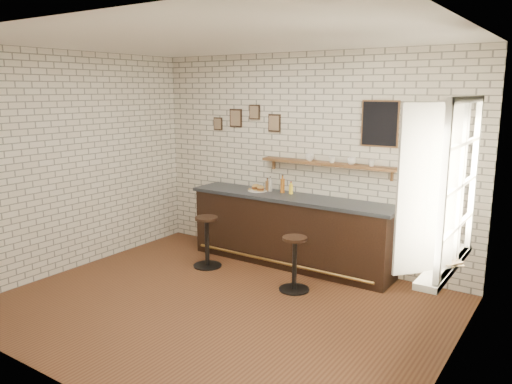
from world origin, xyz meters
TOP-DOWN VIEW (x-y plane):
  - ground at (0.00, 0.00)m, footprint 5.00×5.00m
  - bar_counter at (-0.05, 1.70)m, footprint 3.10×0.65m
  - sandwich_plate at (-0.63, 1.73)m, footprint 0.28×0.28m
  - ciabatta_sandwich at (-0.62, 1.73)m, footprint 0.27×0.20m
  - potato_chips at (-0.64, 1.73)m, footprint 0.26×0.18m
  - bitters_bottle_brown at (-0.52, 1.82)m, footprint 0.06×0.06m
  - bitters_bottle_white at (-0.47, 1.82)m, footprint 0.06×0.06m
  - bitters_bottle_amber at (-0.26, 1.82)m, footprint 0.06×0.06m
  - condiment_bottle_yellow at (-0.12, 1.82)m, footprint 0.06×0.06m
  - bar_stool_left at (-0.98, 0.96)m, footprint 0.40×0.40m
  - bar_stool_right at (0.48, 0.90)m, footprint 0.39×0.39m
  - wall_shelf at (0.40, 1.90)m, footprint 2.00×0.18m
  - shelf_cup_a at (0.14, 1.90)m, footprint 0.14×0.14m
  - shelf_cup_b at (0.48, 1.90)m, footprint 0.12×0.12m
  - shelf_cup_c at (0.77, 1.90)m, footprint 0.17×0.17m
  - shelf_cup_d at (1.04, 1.90)m, footprint 0.10×0.10m
  - back_wall_decor at (0.23, 1.98)m, footprint 2.96×0.02m
  - window_sill at (2.40, 0.30)m, footprint 0.20×1.35m
  - casement_window at (2.36, 0.30)m, footprint 0.40×1.30m
  - book_lower at (2.38, 0.25)m, footprint 0.26×0.28m
  - book_upper at (2.38, 0.27)m, footprint 0.23×0.26m

SIDE VIEW (x-z plane):
  - ground at x=0.00m, z-range 0.00..0.00m
  - bar_stool_right at x=0.48m, z-range 0.02..0.72m
  - bar_stool_left at x=-0.98m, z-range 0.03..0.75m
  - bar_counter at x=-0.05m, z-range 0.00..1.01m
  - window_sill at x=2.40m, z-range 0.87..0.93m
  - book_lower at x=2.38m, z-range 0.93..0.95m
  - book_upper at x=2.38m, z-range 0.95..0.97m
  - sandwich_plate at x=-0.63m, z-range 1.01..1.02m
  - potato_chips at x=-0.64m, z-range 1.02..1.02m
  - ciabatta_sandwich at x=-0.62m, z-range 1.02..1.10m
  - condiment_bottle_yellow at x=-0.12m, z-range 1.00..1.18m
  - bitters_bottle_brown at x=-0.52m, z-range 0.99..1.19m
  - bitters_bottle_white at x=-0.47m, z-range 0.99..1.21m
  - bitters_bottle_amber at x=-0.26m, z-range 0.99..1.25m
  - wall_shelf at x=0.40m, z-range 1.39..1.57m
  - shelf_cup_b at x=0.48m, z-range 1.50..1.58m
  - shelf_cup_d at x=1.04m, z-range 1.50..1.59m
  - shelf_cup_c at x=0.77m, z-range 1.50..1.60m
  - shelf_cup_a at x=0.14m, z-range 1.50..1.60m
  - casement_window at x=2.36m, z-range 0.87..2.43m
  - back_wall_decor at x=0.23m, z-range 1.77..2.33m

